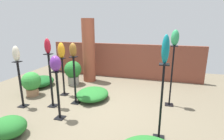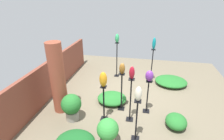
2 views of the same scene
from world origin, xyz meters
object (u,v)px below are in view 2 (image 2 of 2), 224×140
(pedestal_jade, at_px, (117,61))
(potted_plant_front_right, at_px, (108,131))
(art_vase_ruby, at_px, (132,73))
(pedestal_teal, at_px, (152,67))
(art_vase_bronze, at_px, (122,69))
(art_vase_teal, at_px, (154,43))
(potted_plant_mid_left, at_px, (71,106))
(pedestal_ruby, at_px, (130,102))
(art_vase_amber, at_px, (103,79))
(art_vase_ivory, at_px, (138,94))
(art_vase_violet, at_px, (149,76))
(brick_pillar, at_px, (58,78))
(pedestal_ivory, at_px, (136,123))
(art_vase_jade, at_px, (117,38))
(pedestal_violet, at_px, (147,98))
(pedestal_amber, at_px, (104,105))
(pedestal_bronze, at_px, (122,93))

(pedestal_jade, distance_m, potted_plant_front_right, 3.76)
(pedestal_jade, xyz_separation_m, art_vase_ruby, (-2.77, -0.86, 0.80))
(pedestal_teal, distance_m, art_vase_ruby, 2.76)
(art_vase_bronze, xyz_separation_m, art_vase_teal, (2.09, -0.90, 0.22))
(potted_plant_mid_left, bearing_deg, art_vase_ruby, -79.69)
(pedestal_ruby, relative_size, potted_plant_mid_left, 1.64)
(pedestal_teal, relative_size, art_vase_ruby, 3.88)
(art_vase_amber, relative_size, art_vase_ivory, 1.18)
(art_vase_violet, height_order, art_vase_ivory, art_vase_ivory)
(brick_pillar, distance_m, art_vase_amber, 1.43)
(pedestal_ivory, relative_size, art_vase_jade, 3.12)
(pedestal_violet, height_order, potted_plant_front_right, pedestal_violet)
(pedestal_violet, xyz_separation_m, art_vase_ruby, (-0.48, 0.46, 1.01))
(pedestal_ruby, bearing_deg, art_vase_ruby, 0.00)
(pedestal_jade, height_order, art_vase_ivory, art_vase_ivory)
(pedestal_violet, distance_m, pedestal_amber, 1.32)
(pedestal_jade, height_order, potted_plant_front_right, pedestal_jade)
(art_vase_bronze, bearing_deg, potted_plant_front_right, 175.58)
(brick_pillar, bearing_deg, pedestal_teal, -47.54)
(pedestal_jade, relative_size, potted_plant_mid_left, 1.87)
(pedestal_violet, height_order, potted_plant_mid_left, pedestal_violet)
(pedestal_teal, relative_size, art_vase_jade, 3.75)
(art_vase_amber, distance_m, art_vase_jade, 2.91)
(art_vase_bronze, xyz_separation_m, potted_plant_mid_left, (-0.76, 1.30, -0.93))
(pedestal_ruby, xyz_separation_m, art_vase_amber, (-0.11, 0.72, 0.68))
(pedestal_ruby, bearing_deg, brick_pillar, 88.16)
(pedestal_ruby, bearing_deg, potted_plant_front_right, 155.95)
(pedestal_teal, xyz_separation_m, art_vase_jade, (0.21, 1.45, 1.04))
(pedestal_violet, xyz_separation_m, art_vase_amber, (-0.60, 1.18, 0.80))
(pedestal_amber, xyz_separation_m, pedestal_jade, (2.88, 0.14, 0.20))
(pedestal_amber, xyz_separation_m, pedestal_teal, (2.67, -1.31, 0.14))
(pedestal_ivory, relative_size, art_vase_ruby, 3.23)
(art_vase_amber, distance_m, art_vase_ruby, 0.76)
(brick_pillar, distance_m, art_vase_teal, 3.71)
(potted_plant_mid_left, bearing_deg, art_vase_violet, -69.45)
(pedestal_jade, bearing_deg, pedestal_teal, -98.43)
(pedestal_bronze, height_order, art_vase_amber, art_vase_amber)
(pedestal_violet, relative_size, pedestal_bronze, 0.87)
(pedestal_amber, bearing_deg, art_vase_amber, 165.96)
(art_vase_ivory, bearing_deg, art_vase_amber, 58.11)
(brick_pillar, relative_size, pedestal_violet, 2.06)
(art_vase_ruby, xyz_separation_m, art_vase_teal, (2.55, -0.58, 0.11))
(pedestal_bronze, bearing_deg, potted_plant_front_right, 175.58)
(pedestal_jade, height_order, potted_plant_mid_left, pedestal_jade)
(pedestal_violet, xyz_separation_m, pedestal_ruby, (-0.48, 0.46, 0.13))
(art_vase_violet, relative_size, art_vase_amber, 0.76)
(pedestal_bronze, bearing_deg, pedestal_violet, -88.53)
(art_vase_violet, xyz_separation_m, art_vase_amber, (-0.60, 1.18, 0.07))
(art_vase_amber, xyz_separation_m, art_vase_ruby, (0.11, -0.72, 0.21))
(pedestal_ivory, xyz_separation_m, art_vase_jade, (3.47, 1.08, 1.15))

